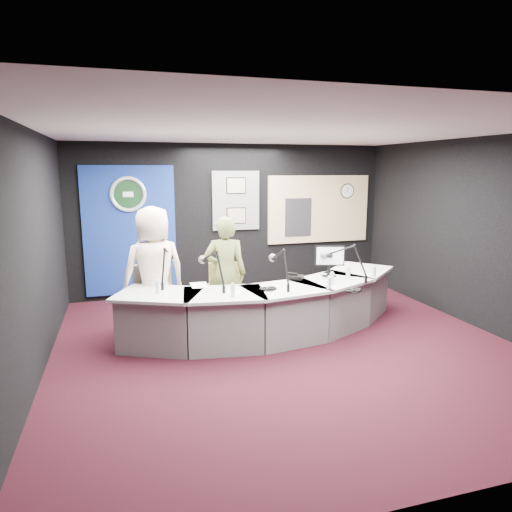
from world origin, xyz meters
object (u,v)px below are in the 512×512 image
object	(u,v)px
armchair_left	(155,299)
person_man	(154,271)
armchair_right	(226,295)
person_woman	(225,274)
broadcast_desk	(271,308)

from	to	relation	value
armchair_left	person_man	size ratio (longest dim) A/B	0.57
armchair_right	person_woman	distance (m)	0.33
broadcast_desk	armchair_right	distance (m)	0.70
person_woman	person_man	bearing A→B (deg)	9.66
broadcast_desk	person_woman	bearing A→B (deg)	146.69
person_woman	armchair_right	bearing A→B (deg)	104.36
broadcast_desk	person_man	distance (m)	1.74
broadcast_desk	person_man	bearing A→B (deg)	163.73
broadcast_desk	armchair_right	size ratio (longest dim) A/B	4.40
person_man	person_woman	world-z (taller)	person_man
broadcast_desk	person_woman	distance (m)	0.83
armchair_left	person_man	xyz separation A→B (m)	(0.00, 0.00, 0.40)
person_woman	armchair_left	bearing A→B (deg)	9.66
armchair_left	armchair_right	size ratio (longest dim) A/B	1.02
person_woman	broadcast_desk	bearing A→B (deg)	161.06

